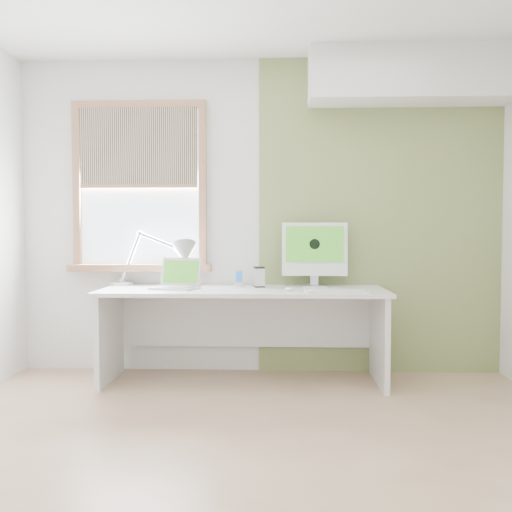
{
  "coord_description": "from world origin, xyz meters",
  "views": [
    {
      "loc": [
        0.14,
        -2.76,
        1.17
      ],
      "look_at": [
        0.0,
        1.05,
        1.0
      ],
      "focal_mm": 37.79,
      "sensor_mm": 36.0,
      "label": 1
    }
  ],
  "objects_px": {
    "laptop": "(177,281)",
    "imac": "(314,251)",
    "external_drive": "(259,277)",
    "desk_lamp": "(173,257)",
    "desk": "(244,313)"
  },
  "relations": [
    {
      "from": "laptop",
      "to": "imac",
      "type": "distance_m",
      "value": 1.12
    },
    {
      "from": "external_drive",
      "to": "imac",
      "type": "xyz_separation_m",
      "value": [
        0.45,
        0.06,
        0.21
      ]
    },
    {
      "from": "desk_lamp",
      "to": "external_drive",
      "type": "height_order",
      "value": "desk_lamp"
    },
    {
      "from": "imac",
      "to": "external_drive",
      "type": "bearing_deg",
      "value": -172.17
    },
    {
      "from": "desk",
      "to": "external_drive",
      "type": "bearing_deg",
      "value": 36.95
    },
    {
      "from": "external_drive",
      "to": "imac",
      "type": "relative_size",
      "value": 0.31
    },
    {
      "from": "desk_lamp",
      "to": "external_drive",
      "type": "xyz_separation_m",
      "value": [
        0.7,
        -0.04,
        -0.16
      ]
    },
    {
      "from": "laptop",
      "to": "external_drive",
      "type": "bearing_deg",
      "value": 11.31
    },
    {
      "from": "desk",
      "to": "desk_lamp",
      "type": "relative_size",
      "value": 2.8
    },
    {
      "from": "desk",
      "to": "laptop",
      "type": "relative_size",
      "value": 5.58
    },
    {
      "from": "external_drive",
      "to": "laptop",
      "type": "bearing_deg",
      "value": -168.69
    },
    {
      "from": "desk",
      "to": "laptop",
      "type": "height_order",
      "value": "laptop"
    },
    {
      "from": "desk_lamp",
      "to": "laptop",
      "type": "xyz_separation_m",
      "value": [
        0.07,
        -0.16,
        -0.18
      ]
    },
    {
      "from": "desk",
      "to": "external_drive",
      "type": "relative_size",
      "value": 13.59
    },
    {
      "from": "imac",
      "to": "desk",
      "type": "bearing_deg",
      "value": -165.08
    }
  ]
}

